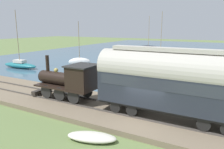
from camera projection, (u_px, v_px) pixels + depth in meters
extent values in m
plane|color=#607542|center=(144.00, 126.00, 13.97)|extent=(200.00, 200.00, 0.00)
cube|color=#426075|center=(211.00, 53.00, 51.68)|extent=(80.00, 80.00, 0.01)
cube|color=#756651|center=(149.00, 118.00, 14.71)|extent=(5.88, 56.00, 0.35)
cube|color=#4C4742|center=(144.00, 119.00, 13.92)|extent=(0.07, 54.88, 0.12)
cube|color=#4C4742|center=(153.00, 110.00, 15.40)|extent=(0.07, 54.88, 0.12)
cylinder|color=black|center=(73.00, 97.00, 16.49)|extent=(0.12, 1.08, 1.08)
cylinder|color=black|center=(87.00, 91.00, 17.97)|extent=(0.12, 1.08, 1.08)
cylinder|color=black|center=(59.00, 94.00, 17.15)|extent=(0.12, 1.08, 1.08)
cylinder|color=black|center=(73.00, 89.00, 18.63)|extent=(0.12, 1.08, 1.08)
cylinder|color=black|center=(46.00, 92.00, 17.82)|extent=(0.12, 1.08, 1.08)
cylinder|color=black|center=(61.00, 87.00, 19.30)|extent=(0.12, 1.08, 1.08)
cube|color=black|center=(66.00, 86.00, 17.80)|extent=(2.23, 5.12, 0.12)
cylinder|color=black|center=(56.00, 78.00, 18.16)|extent=(1.04, 3.07, 1.04)
cylinder|color=black|center=(43.00, 76.00, 18.91)|extent=(0.99, 0.08, 0.99)
cylinder|color=black|center=(47.00, 63.00, 18.34)|extent=(0.29, 0.29, 1.32)
sphere|color=tan|center=(56.00, 70.00, 18.02)|extent=(0.36, 0.36, 0.36)
cube|color=black|center=(82.00, 77.00, 16.81)|extent=(2.13, 1.79, 1.74)
cube|color=#282828|center=(82.00, 66.00, 16.62)|extent=(2.33, 2.03, 0.10)
cube|color=#2D2823|center=(42.00, 91.00, 19.30)|extent=(2.03, 0.44, 0.32)
cylinder|color=black|center=(203.00, 125.00, 12.17)|extent=(0.12, 0.76, 0.76)
cylinder|color=black|center=(207.00, 114.00, 13.65)|extent=(0.12, 0.76, 0.76)
cylinder|color=black|center=(132.00, 110.00, 14.24)|extent=(0.12, 0.76, 0.76)
cylinder|color=black|center=(141.00, 102.00, 15.72)|extent=(0.12, 0.76, 0.76)
cylinder|color=black|center=(115.00, 107.00, 14.82)|extent=(0.12, 0.76, 0.76)
cylinder|color=black|center=(126.00, 100.00, 16.30)|extent=(0.12, 0.76, 0.76)
cube|color=black|center=(169.00, 108.00, 13.88)|extent=(1.94, 9.72, 0.16)
cube|color=#232833|center=(170.00, 89.00, 13.61)|extent=(2.16, 9.34, 2.34)
cube|color=#2D333D|center=(170.00, 82.00, 13.52)|extent=(2.19, 8.75, 0.66)
cylinder|color=#B2ADA3|center=(171.00, 70.00, 13.36)|extent=(2.27, 9.34, 2.27)
cube|color=#B2ADA3|center=(172.00, 50.00, 13.09)|extent=(0.76, 7.78, 0.24)
ellipsoid|color=black|center=(148.00, 48.00, 56.69)|extent=(2.55, 6.45, 1.44)
cylinder|color=#9E8460|center=(149.00, 31.00, 55.74)|extent=(0.10, 0.10, 7.41)
ellipsoid|color=#1E707A|center=(20.00, 65.00, 33.33)|extent=(2.05, 6.40, 0.82)
cylinder|color=#9E8460|center=(17.00, 37.00, 32.41)|extent=(0.10, 0.10, 7.77)
cube|color=silver|center=(20.00, 61.00, 33.20)|extent=(1.10, 1.95, 0.45)
ellipsoid|color=brown|center=(160.00, 59.00, 39.50)|extent=(3.20, 5.70, 0.90)
cylinder|color=#9E8460|center=(161.00, 34.00, 38.56)|extent=(0.10, 0.10, 7.89)
cube|color=silver|center=(160.00, 55.00, 39.35)|extent=(1.44, 1.86, 0.45)
ellipsoid|color=white|center=(80.00, 62.00, 34.67)|extent=(2.76, 3.55, 1.40)
cylinder|color=#9E8460|center=(79.00, 40.00, 33.92)|extent=(0.10, 0.10, 5.59)
ellipsoid|color=#B7B2A3|center=(219.00, 98.00, 18.66)|extent=(2.50, 2.44, 0.52)
ellipsoid|color=beige|center=(95.00, 69.00, 31.15)|extent=(2.60, 2.23, 0.49)
ellipsoid|color=beige|center=(69.00, 80.00, 24.86)|extent=(1.09, 2.58, 0.47)
ellipsoid|color=beige|center=(92.00, 137.00, 12.07)|extent=(1.88, 3.00, 0.44)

